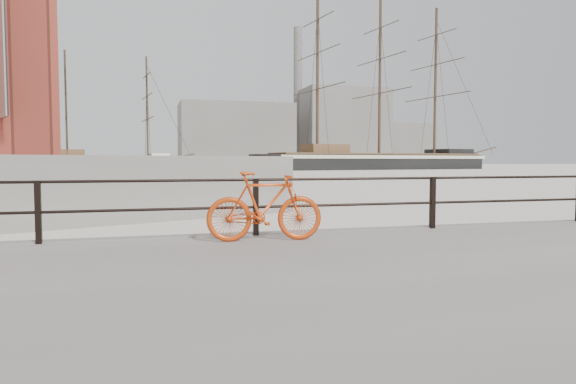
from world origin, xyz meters
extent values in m
plane|color=white|center=(0.00, 0.00, 0.00)|extent=(400.00, 400.00, 0.00)
imported|color=#C43B0D|center=(-3.49, -0.82, 0.92)|extent=(1.90, 0.46, 1.14)
cube|color=gray|center=(20.00, 140.00, 9.00)|extent=(32.00, 18.00, 18.00)
cube|color=gray|center=(55.00, 145.00, 12.00)|extent=(26.00, 20.00, 24.00)
cube|color=gray|center=(78.00, 150.00, 7.00)|extent=(20.00, 16.00, 14.00)
cylinder|color=gray|center=(42.00, 150.00, 22.00)|extent=(2.80, 2.80, 44.00)
camera|label=1|loc=(-5.35, -8.95, 1.67)|focal=32.00mm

